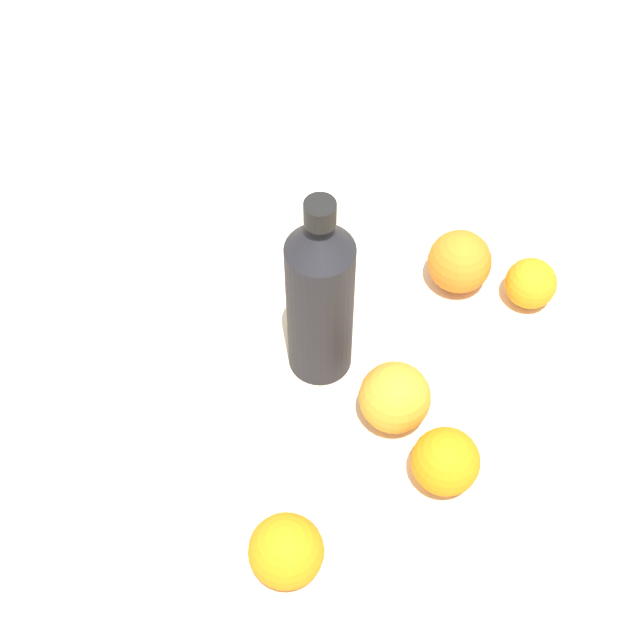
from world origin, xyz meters
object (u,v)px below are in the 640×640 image
water_bottle (320,296)px  orange_1 (442,464)px  orange_3 (459,262)px  orange_4 (531,283)px  folded_napkin (47,570)px  orange_2 (396,397)px  orange_0 (286,551)px

water_bottle → orange_1: 0.22m
orange_3 → orange_4: orange_3 is taller
orange_1 → folded_napkin: orange_1 is taller
folded_napkin → orange_2: bearing=83.4°
orange_2 → folded_napkin: size_ratio=0.53×
orange_0 → water_bottle: bearing=139.1°
orange_0 → folded_napkin: (-0.13, -0.21, -0.04)m
water_bottle → folded_napkin: (0.06, -0.38, -0.12)m
water_bottle → orange_2: (0.11, 0.03, -0.08)m
orange_4 → folded_napkin: size_ratio=0.42×
water_bottle → orange_4: 0.29m
water_bottle → orange_3: (-0.00, 0.21, -0.09)m
orange_0 → orange_4: size_ratio=1.22×
orange_3 → orange_4: (0.07, 0.06, -0.01)m
orange_1 → orange_4: (-0.14, 0.24, -0.01)m
orange_2 → folded_napkin: (-0.05, -0.41, -0.04)m
orange_4 → folded_napkin: orange_4 is taller
water_bottle → orange_0: size_ratio=3.52×
orange_2 → orange_3: bearing=122.3°
folded_napkin → orange_3: bearing=96.5°
orange_1 → orange_4: bearing=119.2°
orange_1 → orange_2: size_ratio=0.92×
orange_0 → orange_4: (-0.13, 0.43, -0.01)m
water_bottle → orange_3: water_bottle is taller
orange_2 → orange_0: bearing=-66.9°
orange_1 → folded_napkin: bearing=-109.2°
water_bottle → folded_napkin: water_bottle is taller
orange_1 → orange_3: bearing=137.9°
orange_1 → folded_napkin: 0.42m
water_bottle → orange_3: bearing=-168.6°
orange_0 → orange_2: size_ratio=0.95×
orange_1 → orange_0: bearing=-92.6°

